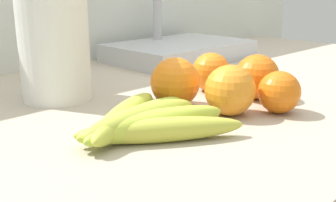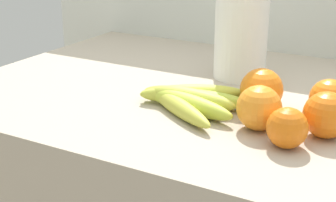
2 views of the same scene
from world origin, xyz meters
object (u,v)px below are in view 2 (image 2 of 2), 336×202
object	(u,v)px
orange_front	(329,99)
orange_center	(327,115)
orange_far_right	(287,128)
paper_towel_roll	(242,18)
orange_right	(259,108)
banana_bunch	(188,99)
orange_back_right	(262,90)

from	to	relation	value
orange_front	orange_center	bearing A→B (deg)	-80.84
orange_far_right	paper_towel_roll	size ratio (longest dim) A/B	0.22
orange_right	orange_center	world-z (taller)	same
banana_bunch	orange_back_right	distance (m)	0.14
banana_bunch	orange_center	size ratio (longest dim) A/B	2.80
banana_bunch	orange_back_right	size ratio (longest dim) A/B	2.70
orange_far_right	paper_towel_roll	world-z (taller)	paper_towel_roll
orange_back_right	orange_right	bearing A→B (deg)	-73.36
orange_center	paper_towel_roll	xyz separation A→B (m)	(-0.25, 0.24, 0.10)
orange_center	orange_front	xyz separation A→B (m)	(-0.01, 0.09, -0.00)
orange_far_right	orange_back_right	bearing A→B (deg)	123.23
orange_back_right	paper_towel_roll	xyz separation A→B (m)	(-0.11, 0.18, 0.10)
banana_bunch	paper_towel_roll	size ratio (longest dim) A/B	0.73
orange_front	orange_back_right	bearing A→B (deg)	-169.28
orange_far_right	orange_back_right	world-z (taller)	orange_back_right
banana_bunch	orange_far_right	size ratio (longest dim) A/B	3.31
orange_far_right	orange_front	distance (m)	0.16
orange_back_right	orange_far_right	bearing A→B (deg)	-56.77
orange_front	banana_bunch	bearing A→B (deg)	-160.93
orange_back_right	orange_center	bearing A→B (deg)	-26.53
banana_bunch	paper_towel_roll	distance (m)	0.26
orange_center	paper_towel_roll	size ratio (longest dim) A/B	0.26
orange_right	banana_bunch	bearing A→B (deg)	168.98
banana_bunch	orange_right	size ratio (longest dim) A/B	2.81
banana_bunch	orange_front	world-z (taller)	orange_front
orange_back_right	paper_towel_roll	distance (m)	0.23
orange_right	orange_front	world-z (taller)	orange_right
orange_far_right	orange_center	world-z (taller)	orange_center
paper_towel_roll	orange_back_right	bearing A→B (deg)	-57.57
banana_bunch	orange_front	distance (m)	0.26
orange_far_right	orange_front	bearing A→B (deg)	79.37
orange_far_right	paper_towel_roll	distance (m)	0.39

